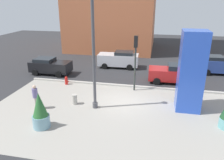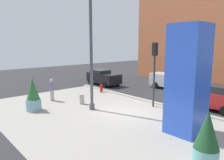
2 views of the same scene
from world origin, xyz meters
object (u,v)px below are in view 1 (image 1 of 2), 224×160
object	(u,v)px
traffic_light_far_side	(135,55)
art_pillar_blue	(191,72)
lamp_post	(94,57)
car_curb_west	(172,73)
potted_plant_mid_plaza	(40,112)
car_intersection	(50,66)
pedestrian_by_curb	(35,96)
car_far_lane	(218,65)
concrete_bollard	(75,99)
fire_hydrant	(66,80)
car_curb_east	(119,59)

from	to	relation	value
traffic_light_far_side	art_pillar_blue	bearing A→B (deg)	-32.65
lamp_post	car_curb_west	xyz separation A→B (m)	(5.43, 6.26, -2.81)
potted_plant_mid_plaza	traffic_light_far_side	bearing A→B (deg)	54.90
car_intersection	pedestrian_by_curb	size ratio (longest dim) A/B	2.32
car_far_lane	pedestrian_by_curb	distance (m)	17.74
lamp_post	car_intersection	xyz separation A→B (m)	(-6.49, 6.30, -2.83)
potted_plant_mid_plaza	concrete_bollard	world-z (taller)	potted_plant_mid_plaza
traffic_light_far_side	concrete_bollard	bearing A→B (deg)	-138.61
art_pillar_blue	pedestrian_by_curb	world-z (taller)	art_pillar_blue
fire_hydrant	traffic_light_far_side	xyz separation A→B (m)	(6.07, -0.10, 2.68)
potted_plant_mid_plaza	car_curb_east	xyz separation A→B (m)	(2.34, 12.98, -0.10)
traffic_light_far_side	car_curb_east	world-z (taller)	traffic_light_far_side
art_pillar_blue	pedestrian_by_curb	size ratio (longest dim) A/B	3.07
car_far_lane	car_curb_west	distance (m)	5.89
fire_hydrant	car_intersection	world-z (taller)	car_intersection
art_pillar_blue	car_far_lane	xyz separation A→B (m)	(3.85, 8.63, -1.77)
car_intersection	car_curb_west	distance (m)	11.92
lamp_post	concrete_bollard	xyz separation A→B (m)	(-1.60, 0.24, -3.29)
car_curb_east	pedestrian_by_curb	world-z (taller)	car_curb_east
fire_hydrant	concrete_bollard	world-z (taller)	same
pedestrian_by_curb	lamp_post	bearing A→B (deg)	13.91
art_pillar_blue	concrete_bollard	bearing A→B (deg)	-173.16
lamp_post	pedestrian_by_curb	world-z (taller)	lamp_post
car_curb_east	pedestrian_by_curb	size ratio (longest dim) A/B	2.53
fire_hydrant	car_curb_west	size ratio (longest dim) A/B	0.19
potted_plant_mid_plaza	car_curb_east	distance (m)	13.19
potted_plant_mid_plaza	pedestrian_by_curb	world-z (taller)	potted_plant_mid_plaza
traffic_light_far_side	car_far_lane	xyz separation A→B (m)	(7.80, 6.11, -2.12)
car_curb_east	lamp_post	bearing A→B (deg)	-89.47
lamp_post	art_pillar_blue	xyz separation A→B (m)	(6.28, 1.18, -0.97)
concrete_bollard	car_far_lane	world-z (taller)	car_far_lane
car_intersection	concrete_bollard	bearing A→B (deg)	-51.15
fire_hydrant	car_curb_east	size ratio (longest dim) A/B	0.17
potted_plant_mid_plaza	car_curb_west	size ratio (longest dim) A/B	0.56
art_pillar_blue	car_curb_east	size ratio (longest dim) A/B	1.21
art_pillar_blue	car_curb_east	bearing A→B (deg)	126.13
lamp_post	pedestrian_by_curb	xyz separation A→B (m)	(-3.95, -0.98, -2.69)
car_curb_east	pedestrian_by_curb	distance (m)	11.55
fire_hydrant	traffic_light_far_side	size ratio (longest dim) A/B	0.17
concrete_bollard	pedestrian_by_curb	xyz separation A→B (m)	(-2.34, -1.22, 0.61)
traffic_light_far_side	car_curb_west	bearing A→B (deg)	39.50
lamp_post	car_curb_west	bearing A→B (deg)	49.06
fire_hydrant	car_far_lane	xyz separation A→B (m)	(13.86, 6.01, 0.56)
potted_plant_mid_plaza	fire_hydrant	size ratio (longest dim) A/B	2.98
art_pillar_blue	pedestrian_by_curb	bearing A→B (deg)	-168.07
art_pillar_blue	car_intersection	world-z (taller)	art_pillar_blue
traffic_light_far_side	car_curb_west	xyz separation A→B (m)	(3.10, 2.55, -2.20)
traffic_light_far_side	car_intersection	size ratio (longest dim) A/B	1.11
concrete_bollard	car_curb_east	bearing A→B (deg)	81.12
fire_hydrant	concrete_bollard	xyz separation A→B (m)	(2.13, -3.57, 0.01)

